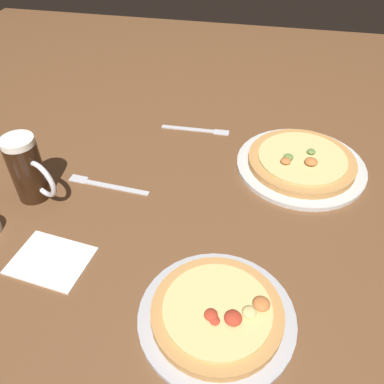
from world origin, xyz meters
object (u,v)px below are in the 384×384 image
Objects in this scene: pizza_plate_near at (217,314)px; napkin_folded at (51,260)px; fork_left at (107,184)px; fork_spare at (197,129)px; pizza_plate_far at (301,163)px; beer_mug_dark at (28,170)px.

pizza_plate_near is 1.84× the size of napkin_folded.
fork_left is 1.06× the size of fork_spare.
pizza_plate_far is 0.50m from fork_left.
fork_left is 0.34m from fork_spare.
pizza_plate_far is at bearing 72.81° from pizza_plate_near.
beer_mug_dark is at bearing -159.27° from pizza_plate_far.
pizza_plate_far is 0.67m from beer_mug_dark.
beer_mug_dark is 0.81× the size of fork_spare.
napkin_folded is at bearing -96.50° from fork_left.
fork_spare is (-0.15, 0.60, -0.01)m from pizza_plate_near.
pizza_plate_far is 0.65m from napkin_folded.
fork_left is at bearing -160.75° from pizza_plate_far.
beer_mug_dark is at bearing -132.41° from fork_spare.
pizza_plate_far is at bearing -22.07° from fork_spare.
pizza_plate_near is 1.33× the size of fork_left.
pizza_plate_near reaches higher than napkin_folded.
napkin_folded is 0.57m from fork_spare.
beer_mug_dark is 0.23m from napkin_folded.
pizza_plate_near and pizza_plate_far have the same top height.
napkin_folded is (0.12, -0.18, -0.08)m from beer_mug_dark.
pizza_plate_near is at bearing -107.19° from pizza_plate_far.
napkin_folded is at bearing -140.44° from pizza_plate_far.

